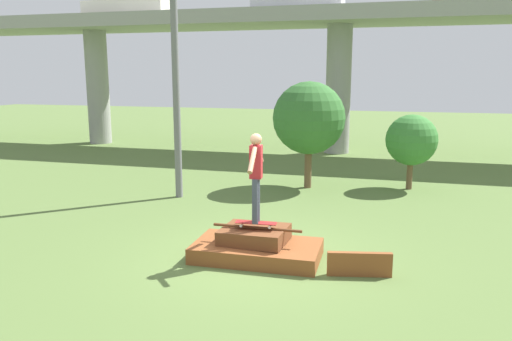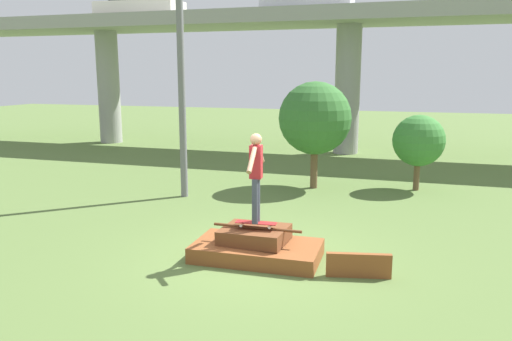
# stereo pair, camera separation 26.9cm
# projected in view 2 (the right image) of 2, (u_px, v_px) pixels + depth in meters

# --- Properties ---
(ground_plane) EXTENTS (80.00, 80.00, 0.00)m
(ground_plane) POSITION_uv_depth(u_px,v_px,m) (257.00, 258.00, 9.68)
(ground_plane) COLOR #567038
(scrap_pile) EXTENTS (2.45, 1.38, 0.65)m
(scrap_pile) POSITION_uv_depth(u_px,v_px,m) (256.00, 247.00, 9.67)
(scrap_pile) COLOR brown
(scrap_pile) RESTS_ON ground_plane
(scrap_plank_loose) EXTENTS (1.13, 0.33, 0.44)m
(scrap_plank_loose) POSITION_uv_depth(u_px,v_px,m) (359.00, 265.00, 8.75)
(scrap_plank_loose) COLOR brown
(scrap_plank_loose) RESTS_ON ground_plane
(skateboard) EXTENTS (0.80, 0.27, 0.09)m
(skateboard) POSITION_uv_depth(u_px,v_px,m) (256.00, 223.00, 9.53)
(skateboard) COLOR maroon
(skateboard) RESTS_ON scrap_pile
(skater) EXTENTS (0.24, 1.24, 1.71)m
(skater) POSITION_uv_depth(u_px,v_px,m) (256.00, 171.00, 9.33)
(skater) COLOR #383D4C
(skater) RESTS_ON skateboard
(highway_overpass) EXTENTS (44.00, 3.99, 6.22)m
(highway_overpass) POSITION_uv_depth(u_px,v_px,m) (350.00, 29.00, 21.47)
(highway_overpass) COLOR gray
(highway_overpass) RESTS_ON ground_plane
(car_on_overpass_mid) EXTENTS (4.28, 1.78, 1.49)m
(car_on_overpass_mid) POSITION_uv_depth(u_px,v_px,m) (138.00, 6.00, 24.76)
(car_on_overpass_mid) COLOR silver
(car_on_overpass_mid) RESTS_ON highway_overpass
(utility_pole) EXTENTS (1.30, 0.20, 7.53)m
(utility_pole) POSITION_uv_depth(u_px,v_px,m) (181.00, 60.00, 13.83)
(utility_pole) COLOR slate
(utility_pole) RESTS_ON ground_plane
(tree_behind_left) EXTENTS (1.56, 1.56, 2.31)m
(tree_behind_left) POSITION_uv_depth(u_px,v_px,m) (419.00, 141.00, 15.06)
(tree_behind_left) COLOR brown
(tree_behind_left) RESTS_ON ground_plane
(tree_behind_right) EXTENTS (2.23, 2.23, 3.30)m
(tree_behind_right) POSITION_uv_depth(u_px,v_px,m) (315.00, 118.00, 15.24)
(tree_behind_right) COLOR brown
(tree_behind_right) RESTS_ON ground_plane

